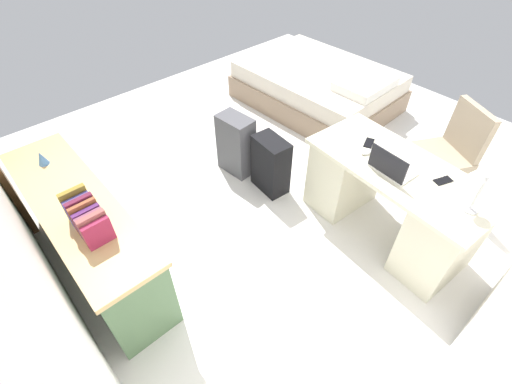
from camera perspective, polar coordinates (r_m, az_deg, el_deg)
ground_plane at (r=3.80m, az=5.53°, el=2.09°), size 5.60×5.60×0.00m
desk at (r=3.21m, az=20.22°, el=-1.16°), size 1.49×0.77×0.74m
office_chair at (r=3.77m, az=27.22°, el=4.55°), size 0.62×0.62×0.94m
credenza at (r=3.08m, az=-24.70°, el=-5.99°), size 1.80×0.48×0.72m
bed at (r=4.96m, az=9.68°, el=15.98°), size 1.95×1.46×0.58m
suitcase_black at (r=3.51m, az=2.30°, el=4.27°), size 0.38×0.25×0.57m
suitcase_spare_grey at (r=3.71m, az=-3.16°, el=7.39°), size 0.38×0.25×0.63m
laptop at (r=2.88m, az=20.39°, el=3.68°), size 0.33×0.25×0.21m
computer_mouse at (r=3.04m, az=16.92°, el=6.07°), size 0.07×0.10×0.03m
cell_phone_near_laptop at (r=2.99m, az=27.26°, el=1.59°), size 0.11×0.15×0.01m
cell_phone_by_mouse at (r=3.16m, az=17.28°, el=7.37°), size 0.11×0.15×0.01m
desk_lamp at (r=2.70m, az=31.62°, el=1.88°), size 0.16×0.11×0.34m
book_row at (r=2.52m, az=-24.93°, el=-3.62°), size 0.35×0.17×0.24m
figurine_small at (r=3.25m, az=-30.56°, el=4.59°), size 0.08×0.08×0.11m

